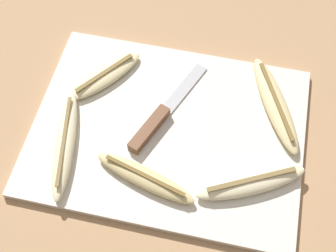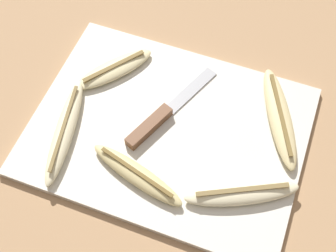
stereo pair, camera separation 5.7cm
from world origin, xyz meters
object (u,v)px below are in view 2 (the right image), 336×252
Objects in this scene: knife at (157,120)px; banana_pale_long at (65,130)px; banana_bright_far at (242,192)px; banana_soft_right at (114,69)px; banana_spotted_left at (137,174)px; banana_mellow_near at (279,117)px.

banana_pale_long is (-0.14, -0.08, 0.00)m from knife.
banana_bright_far is 1.21× the size of banana_soft_right.
knife is at bearing 29.04° from banana_pale_long.
knife is 1.38× the size of banana_soft_right.
banana_bright_far and banana_spotted_left have the same top height.
banana_soft_right is at bearing -179.35° from banana_mellow_near.
banana_soft_right is at bearing 123.40° from banana_spotted_left.
banana_pale_long reaches higher than banana_bright_far.
banana_soft_right is (-0.11, 0.07, 0.00)m from knife.
banana_soft_right is at bearing 151.85° from banana_bright_far.
banana_bright_far is (0.17, -0.08, 0.00)m from knife.
banana_soft_right is at bearing 80.65° from banana_pale_long.
banana_pale_long is at bearing -128.96° from knife.
banana_spotted_left is (-0.19, -0.19, -0.00)m from banana_mellow_near.
knife is at bearing -158.53° from banana_mellow_near.
banana_pale_long is 1.05× the size of banana_mellow_near.
knife is 0.99× the size of banana_pale_long.
knife is 1.14× the size of banana_bright_far.
banana_mellow_near is (0.20, 0.08, 0.00)m from knife.
banana_spotted_left is (0.01, -0.11, 0.00)m from knife.
banana_bright_far is 0.16m from banana_mellow_near.
knife is 1.04× the size of banana_mellow_near.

